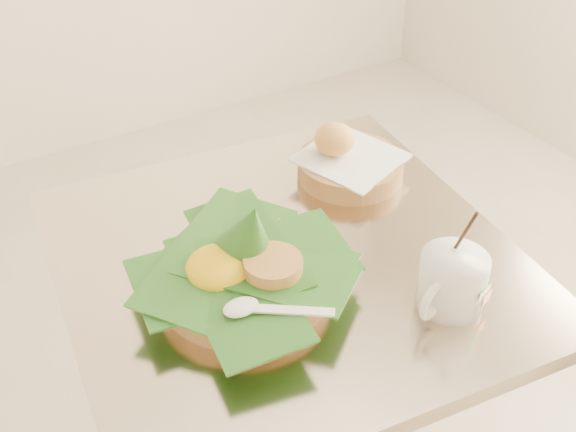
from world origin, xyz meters
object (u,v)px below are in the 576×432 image
bread_basket (348,162)px  rice_basket (244,267)px  coffee_mug (451,281)px  cafe_table (287,351)px

bread_basket → rice_basket: bearing=-150.4°
rice_basket → coffee_mug: coffee_mug is taller
bread_basket → coffee_mug: bearing=-100.8°
rice_basket → bread_basket: bearing=29.6°
rice_basket → cafe_table: bearing=19.0°
cafe_table → bread_basket: bearing=33.6°
rice_basket → coffee_mug: (0.24, -0.18, 0.00)m
coffee_mug → bread_basket: bearing=79.2°
bread_basket → coffee_mug: coffee_mug is taller
bread_basket → cafe_table: bearing=-146.4°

